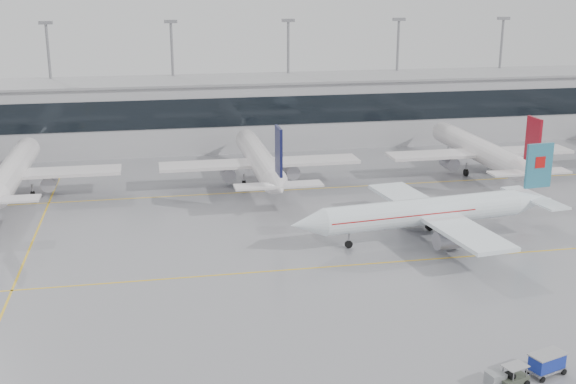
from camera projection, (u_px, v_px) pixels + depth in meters
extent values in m
plane|color=gray|center=(310.00, 268.00, 76.29)|extent=(320.00, 320.00, 0.00)
cube|color=gold|center=(310.00, 268.00, 76.29)|extent=(120.00, 0.25, 0.01)
cube|color=gold|center=(264.00, 191.00, 104.57)|extent=(120.00, 0.25, 0.01)
cube|color=gold|center=(33.00, 239.00, 84.89)|extent=(0.25, 60.00, 0.01)
cube|color=#A8A8AC|center=(236.00, 113.00, 133.07)|extent=(180.00, 15.00, 12.00)
cube|color=black|center=(241.00, 112.00, 125.54)|extent=(180.00, 0.20, 5.00)
cube|color=gray|center=(235.00, 79.00, 131.35)|extent=(182.00, 16.00, 0.40)
cylinder|color=gray|center=(51.00, 86.00, 131.25)|extent=(0.50, 0.50, 22.00)
cube|color=gray|center=(46.00, 23.00, 128.11)|extent=(2.40, 1.00, 0.60)
cylinder|color=gray|center=(173.00, 83.00, 135.31)|extent=(0.50, 0.50, 22.00)
cube|color=gray|center=(171.00, 21.00, 132.17)|extent=(2.40, 1.00, 0.60)
cylinder|color=gray|center=(288.00, 80.00, 139.37)|extent=(0.50, 0.50, 22.00)
cube|color=gray|center=(288.00, 20.00, 136.23)|extent=(2.40, 1.00, 0.60)
cylinder|color=gray|center=(397.00, 78.00, 143.42)|extent=(0.50, 0.50, 22.00)
cube|color=gray|center=(399.00, 19.00, 140.29)|extent=(2.40, 1.00, 0.60)
cylinder|color=gray|center=(499.00, 75.00, 147.48)|extent=(0.50, 0.50, 22.00)
cube|color=gray|center=(504.00, 18.00, 144.34)|extent=(2.40, 1.00, 0.60)
cylinder|color=white|center=(423.00, 212.00, 83.94)|extent=(24.74, 6.17, 3.22)
cone|color=white|center=(307.00, 224.00, 79.69)|extent=(4.36, 3.68, 3.22)
cone|color=white|center=(533.00, 200.00, 88.42)|extent=(5.95, 3.87, 3.22)
cube|color=white|center=(434.00, 214.00, 84.49)|extent=(8.18, 26.99, 0.45)
cube|color=white|center=(534.00, 198.00, 88.39)|extent=(4.02, 10.49, 0.25)
cube|color=teal|center=(539.00, 166.00, 87.33)|extent=(3.62, 0.78, 5.49)
cylinder|color=#94939F|center=(451.00, 240.00, 80.38)|extent=(3.83, 2.52, 2.10)
cylinder|color=#94939F|center=(411.00, 215.00, 89.15)|extent=(3.83, 2.52, 2.10)
cylinder|color=gray|center=(349.00, 239.00, 81.81)|extent=(0.20, 0.20, 1.35)
cylinder|color=black|center=(349.00, 244.00, 82.00)|extent=(0.93, 0.41, 0.90)
cylinder|color=gray|center=(452.00, 234.00, 82.91)|extent=(0.24, 0.24, 1.35)
cylinder|color=black|center=(452.00, 240.00, 83.10)|extent=(1.15, 0.58, 1.10)
cylinder|color=gray|center=(430.00, 221.00, 87.66)|extent=(0.24, 0.24, 1.35)
cylinder|color=black|center=(430.00, 226.00, 87.85)|extent=(1.15, 0.58, 1.10)
cube|color=#B70F0F|center=(539.00, 162.00, 87.20)|extent=(1.44, 0.62, 1.40)
cube|color=#B70F0F|center=(400.00, 213.00, 82.99)|extent=(18.26, 5.41, 0.12)
cylinder|color=silver|center=(14.00, 169.00, 101.77)|extent=(3.59, 27.36, 3.59)
cone|color=silver|center=(30.00, 146.00, 116.55)|extent=(3.59, 4.00, 3.59)
cube|color=silver|center=(12.00, 174.00, 100.47)|extent=(29.64, 5.00, 0.45)
cylinder|color=#94939F|center=(50.00, 182.00, 102.24)|extent=(2.10, 3.60, 2.10)
cylinder|color=gray|center=(27.00, 168.00, 112.55)|extent=(0.20, 0.20, 1.56)
cylinder|color=black|center=(27.00, 173.00, 112.77)|extent=(0.30, 0.90, 0.90)
cylinder|color=gray|center=(32.00, 190.00, 100.58)|extent=(0.24, 0.24, 1.56)
cylinder|color=black|center=(33.00, 195.00, 100.80)|extent=(0.45, 1.10, 1.10)
cylinder|color=silver|center=(259.00, 158.00, 108.23)|extent=(3.59, 27.36, 3.59)
cone|color=silver|center=(245.00, 137.00, 123.01)|extent=(3.59, 4.00, 3.59)
cone|color=silver|center=(278.00, 187.00, 92.69)|extent=(3.59, 5.60, 3.59)
cube|color=silver|center=(260.00, 163.00, 106.92)|extent=(29.64, 5.00, 0.45)
cube|color=silver|center=(279.00, 185.00, 92.42)|extent=(11.40, 2.80, 0.25)
cube|color=#10133C|center=(279.00, 151.00, 90.96)|extent=(0.35, 3.60, 6.12)
cylinder|color=#94939F|center=(228.00, 173.00, 106.93)|extent=(2.10, 3.60, 2.10)
cylinder|color=#94939F|center=(291.00, 170.00, 108.70)|extent=(2.10, 3.60, 2.10)
cylinder|color=gray|center=(249.00, 158.00, 119.01)|extent=(0.20, 0.20, 1.56)
cylinder|color=black|center=(249.00, 163.00, 119.23)|extent=(0.30, 0.90, 0.90)
cylinder|color=gray|center=(244.00, 179.00, 106.08)|extent=(0.24, 0.24, 1.56)
cylinder|color=black|center=(244.00, 184.00, 106.29)|extent=(0.45, 1.10, 1.10)
cylinder|color=gray|center=(279.00, 177.00, 107.04)|extent=(0.24, 0.24, 1.56)
cylinder|color=black|center=(279.00, 182.00, 107.25)|extent=(0.45, 1.10, 1.10)
cylinder|color=silver|center=(476.00, 148.00, 114.68)|extent=(3.59, 27.36, 3.59)
cone|color=silver|center=(438.00, 129.00, 129.47)|extent=(3.59, 4.00, 3.59)
cone|color=silver|center=(528.00, 174.00, 99.15)|extent=(3.59, 5.60, 3.59)
cube|color=silver|center=(480.00, 153.00, 113.38)|extent=(29.64, 5.00, 0.45)
cube|color=silver|center=(529.00, 172.00, 98.88)|extent=(11.40, 2.80, 0.25)
cube|color=maroon|center=(533.00, 140.00, 97.42)|extent=(0.35, 3.60, 6.12)
cylinder|color=#94939F|center=(449.00, 163.00, 113.38)|extent=(2.10, 3.60, 2.10)
cylinder|color=#94939F|center=(506.00, 160.00, 115.15)|extent=(2.10, 3.60, 2.10)
cylinder|color=gray|center=(448.00, 149.00, 125.47)|extent=(0.20, 0.20, 1.56)
cylinder|color=black|center=(448.00, 154.00, 125.68)|extent=(0.30, 0.90, 0.90)
cylinder|color=gray|center=(466.00, 168.00, 112.53)|extent=(0.24, 0.24, 1.56)
cylinder|color=black|center=(466.00, 173.00, 112.75)|extent=(0.45, 1.10, 1.10)
cylinder|color=gray|center=(497.00, 166.00, 113.49)|extent=(0.24, 0.24, 1.56)
cylinder|color=black|center=(497.00, 171.00, 113.71)|extent=(0.45, 1.10, 1.10)
cube|color=#3B4135|center=(512.00, 380.00, 53.77)|extent=(2.58, 1.89, 0.67)
cube|color=gray|center=(515.00, 366.00, 53.54)|extent=(2.12, 1.75, 0.06)
cube|color=black|center=(510.00, 376.00, 53.51)|extent=(0.69, 0.88, 0.38)
cylinder|color=gray|center=(529.00, 375.00, 54.58)|extent=(1.12, 0.43, 0.08)
cylinder|color=gray|center=(513.00, 377.00, 52.91)|extent=(0.08, 0.08, 0.87)
cylinder|color=gray|center=(503.00, 370.00, 53.80)|extent=(0.08, 0.08, 0.87)
cylinder|color=gray|center=(527.00, 372.00, 53.53)|extent=(0.08, 0.08, 0.87)
cylinder|color=gray|center=(516.00, 366.00, 54.42)|extent=(0.08, 0.08, 0.87)
cylinder|color=black|center=(497.00, 382.00, 53.96)|extent=(0.61, 0.36, 0.58)
cylinder|color=black|center=(527.00, 384.00, 53.71)|extent=(0.61, 0.36, 0.58)
cylinder|color=black|center=(514.00, 376.00, 54.76)|extent=(0.61, 0.36, 0.58)
cube|color=gray|center=(546.00, 369.00, 55.46)|extent=(3.18, 2.25, 0.17)
cube|color=#172A96|center=(547.00, 361.00, 55.27)|extent=(2.97, 2.10, 1.15)
cube|color=gray|center=(548.00, 354.00, 55.10)|extent=(3.21, 2.34, 0.10)
cylinder|color=black|center=(543.00, 380.00, 54.37)|extent=(0.51, 0.31, 0.48)
cylinder|color=black|center=(528.00, 371.00, 55.59)|extent=(0.51, 0.31, 0.48)
cylinder|color=black|center=(564.00, 372.00, 55.44)|extent=(0.51, 0.31, 0.48)
cylinder|color=black|center=(549.00, 364.00, 56.65)|extent=(0.51, 0.31, 0.48)
cube|color=gray|center=(495.00, 380.00, 53.58)|extent=(1.45, 1.38, 1.23)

